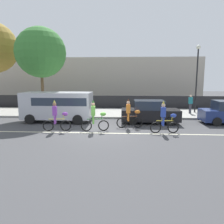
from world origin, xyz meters
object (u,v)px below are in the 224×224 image
Objects in this scene: parked_van_silver at (58,105)px; street_lamp_post at (197,69)px; parade_cyclist_cobalt at (165,119)px; parade_cyclist_purple at (57,118)px; pedestrian_onlooker at (190,104)px; parade_cyclist_lime at (95,118)px; parked_car_black at (150,112)px; parade_cyclist_orange at (130,115)px.

parked_van_silver is 0.85× the size of street_lamp_post.
parade_cyclist_cobalt is at bearing -22.33° from parked_van_silver.
parked_van_silver is at bearing -159.73° from street_lamp_post.
parade_cyclist_cobalt is 7.85m from parked_van_silver.
parade_cyclist_purple is at bearing -74.87° from parked_van_silver.
pedestrian_onlooker is at bearing 33.03° from parade_cyclist_purple.
street_lamp_post is at bearing 46.27° from pedestrian_onlooker.
parade_cyclist_purple is 1.00× the size of parade_cyclist_cobalt.
street_lamp_post reaches higher than parked_van_silver.
parade_cyclist_lime is (2.33, 0.14, 0.00)m from parade_cyclist_purple.
parade_cyclist_lime reaches higher than parked_car_black.
parade_cyclist_orange is 0.47× the size of parked_car_black.
parade_cyclist_lime is at bearing -140.14° from pedestrian_onlooker.
parade_cyclist_purple is at bearing -176.66° from parade_cyclist_lime.
parade_cyclist_orange is at bearing -135.68° from pedestrian_onlooker.
parade_cyclist_orange is (2.13, 1.03, 0.00)m from parade_cyclist_lime.
parade_cyclist_orange is 8.87m from street_lamp_post.
parked_car_black is 0.70× the size of street_lamp_post.
pedestrian_onlooker is at bearing 44.32° from parade_cyclist_orange.
parked_van_silver is (-7.25, 2.98, 0.44)m from parade_cyclist_cobalt.
parade_cyclist_cobalt is 2.97m from parked_car_black.
parade_cyclist_lime is 0.33× the size of street_lamp_post.
parade_cyclist_lime reaches higher than pedestrian_onlooker.
parade_cyclist_lime is 0.38× the size of parked_van_silver.
parade_cyclist_orange is 1.19× the size of pedestrian_onlooker.
parked_van_silver is (-5.23, 1.70, 0.44)m from parade_cyclist_orange.
parade_cyclist_orange is at bearing -131.60° from parked_car_black.
street_lamp_post is at bearing 20.27° from parked_van_silver.
parade_cyclist_cobalt is at bearing -118.77° from street_lamp_post.
parked_car_black is at bearing -136.87° from street_lamp_post.
parade_cyclist_cobalt is 0.47× the size of parked_car_black.
parked_van_silver is at bearing 138.70° from parade_cyclist_lime.
parade_cyclist_cobalt reaches higher than pedestrian_onlooker.
parked_van_silver is 1.22× the size of parked_car_black.
parade_cyclist_orange is at bearing 147.68° from parade_cyclist_cobalt.
parade_cyclist_lime is 4.47m from parked_car_black.
parade_cyclist_orange is 5.52m from parked_van_silver.
parade_cyclist_lime is 2.36m from parade_cyclist_orange.
pedestrian_onlooker is at bearing -133.73° from street_lamp_post.
street_lamp_post reaches higher than parade_cyclist_orange.
pedestrian_onlooker is (7.45, 6.22, 0.17)m from parade_cyclist_lime.
parade_cyclist_cobalt is 0.33× the size of street_lamp_post.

